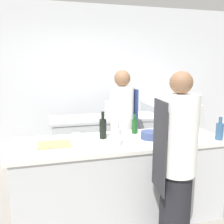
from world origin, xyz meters
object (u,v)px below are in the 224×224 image
bottle_vinegar (195,126)px  bottle_sauce (103,128)px  bottle_olive_oil (117,136)px  chef_at_stove (122,129)px  bottle_wine (135,126)px  bottle_cooking_oil (187,121)px  bowl_mixing_large (186,137)px  bowl_prep_small (150,135)px  oven_range (171,129)px  chef_at_prep_near (177,165)px  stockpot (114,108)px  cup (76,138)px  bottle_water (220,131)px

bottle_vinegar → bottle_sauce: 1.11m
bottle_olive_oil → chef_at_stove: bearing=69.4°
chef_at_stove → bottle_wine: size_ratio=7.04×
bottle_wine → bottle_cooking_oil: bottle_cooking_oil is taller
chef_at_stove → bottle_olive_oil: 0.96m
bottle_olive_oil → bowl_mixing_large: bearing=-2.7°
bowl_mixing_large → bowl_prep_small: (-0.34, 0.17, 0.00)m
bottle_sauce → bowl_prep_small: (0.51, -0.15, -0.08)m
bottle_wine → bowl_prep_small: bottle_wine is taller
oven_range → bottle_vinegar: 1.88m
bowl_mixing_large → bottle_olive_oil: bearing=177.3°
chef_at_prep_near → stockpot: chef_at_prep_near is taller
chef_at_stove → bottle_sauce: (-0.41, -0.61, 0.19)m
chef_at_prep_near → chef_at_stove: size_ratio=1.01×
chef_at_stove → bottle_cooking_oil: (0.72, -0.50, 0.17)m
bottle_wine → bowl_mixing_large: 0.61m
oven_range → bowl_mixing_large: (-0.88, -1.93, 0.45)m
bowl_mixing_large → oven_range: bearing=65.5°
bowl_mixing_large → stockpot: 1.59m
stockpot → bottle_wine: bearing=-92.8°
cup → bottle_cooking_oil: bearing=7.3°
chef_at_stove → bottle_sauce: size_ratio=5.40×
bottle_wine → bottle_water: 0.95m
stockpot → chef_at_stove: bearing=-95.2°
chef_at_stove → bowl_mixing_large: chef_at_stove is taller
bottle_sauce → bowl_prep_small: bearing=-16.0°
chef_at_prep_near → bottle_sauce: chef_at_prep_near is taller
oven_range → bowl_mixing_large: bearing=-114.5°
bottle_vinegar → stockpot: (-0.64, 1.31, 0.02)m
bottle_vinegar → bowl_prep_small: bearing=-174.4°
bottle_vinegar → stockpot: size_ratio=0.76×
chef_at_stove → bowl_mixing_large: (0.44, -0.92, 0.11)m
chef_at_stove → bowl_prep_small: chef_at_stove is taller
chef_at_prep_near → bottle_cooking_oil: bearing=-29.7°
bottle_cooking_oil → cup: size_ratio=2.61×
bottle_sauce → bowl_mixing_large: bottle_sauce is taller
oven_range → bottle_water: bearing=-104.1°
bottle_sauce → stockpot: bottle_sauce is taller
bottle_olive_oil → bowl_mixing_large: bottle_olive_oil is taller
bottle_cooking_oil → bottle_vinegar: bearing=-97.0°
bottle_cooking_oil → bowl_mixing_large: size_ratio=1.27×
bottle_wine → stockpot: bottle_wine is taller
bowl_prep_small → bowl_mixing_large: bearing=-26.6°
bottle_cooking_oil → cup: bottle_cooking_oil is taller
chef_at_stove → bottle_vinegar: chef_at_stove is taller
bottle_sauce → stockpot: (0.47, 1.23, -0.01)m
bottle_vinegar → bowl_prep_small: (-0.60, -0.06, -0.05)m
cup → bowl_prep_small: bearing=-5.0°
bottle_cooking_oil → bowl_prep_small: bearing=-157.5°
bottle_water → bottle_cooking_oil: bearing=101.2°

